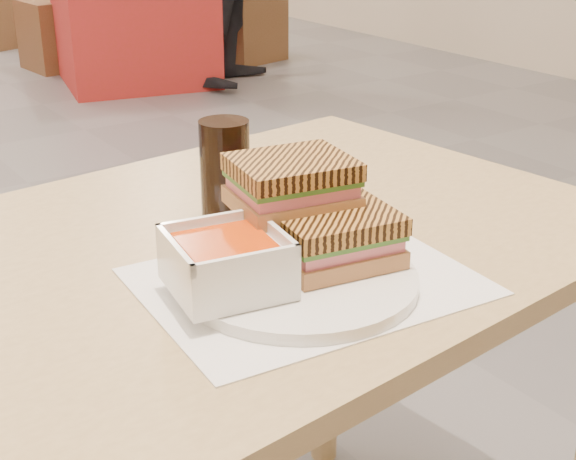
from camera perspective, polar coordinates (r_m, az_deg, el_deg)
main_table at (r=1.06m, az=-7.78°, el=-7.63°), size 1.27×0.82×0.75m
tray_liner at (r=0.94m, az=1.32°, el=-3.58°), size 0.38×0.31×0.00m
plate at (r=0.92m, az=0.82°, el=-3.48°), size 0.26×0.26×0.01m
soup_bowl at (r=0.88m, az=-4.25°, el=-2.38°), size 0.14×0.14×0.06m
panini_lower at (r=0.94m, az=3.23°, el=-0.46°), size 0.15×0.13×0.06m
panini_upper at (r=0.95m, az=0.28°, el=3.24°), size 0.15×0.13×0.06m
cola_glass at (r=1.08m, az=-4.36°, el=3.94°), size 0.07×0.07×0.14m
bg_table_1 at (r=5.31m, az=-10.62°, el=14.13°), size 1.05×1.05×0.77m
bg_chair_1l at (r=5.84m, az=-15.64°, el=12.87°), size 0.43×0.43×0.45m
bg_chair_1r at (r=5.92m, az=-3.05°, el=14.00°), size 0.52×0.52×0.49m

